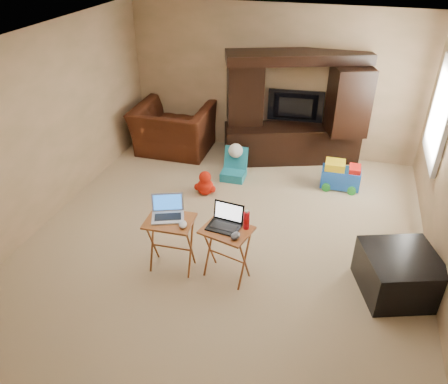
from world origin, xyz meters
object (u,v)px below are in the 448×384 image
(push_toy, at_px, (341,175))
(tray_table_right, at_px, (227,253))
(laptop_right, at_px, (224,219))
(television, at_px, (295,108))
(mouse_right, at_px, (235,236))
(entertainment_center, at_px, (294,109))
(water_bottle, at_px, (246,220))
(laptop_left, at_px, (167,209))
(child_rocker, at_px, (234,165))
(ottoman, at_px, (399,274))
(tray_table_left, at_px, (171,244))
(plush_toy, at_px, (205,183))
(recliner, at_px, (173,130))
(mouse_left, at_px, (183,224))

(push_toy, bearing_deg, tray_table_right, -116.18)
(laptop_right, bearing_deg, push_toy, 70.60)
(television, relative_size, mouse_right, 6.83)
(entertainment_center, height_order, push_toy, entertainment_center)
(push_toy, distance_m, water_bottle, 2.60)
(television, relative_size, laptop_left, 2.59)
(push_toy, height_order, water_bottle, water_bottle)
(child_rocker, xyz_separation_m, ottoman, (2.42, -1.94, 0.00))
(tray_table_left, bearing_deg, laptop_right, 2.54)
(plush_toy, height_order, tray_table_right, tray_table_right)
(child_rocker, distance_m, push_toy, 1.68)
(tray_table_right, relative_size, mouse_right, 4.92)
(water_bottle, bearing_deg, laptop_right, -165.96)
(plush_toy, xyz_separation_m, mouse_right, (0.95, -1.78, 0.51))
(recliner, height_order, push_toy, recliner)
(television, distance_m, tray_table_right, 3.40)
(ottoman, distance_m, mouse_left, 2.44)
(television, height_order, recliner, television)
(television, xyz_separation_m, water_bottle, (-0.04, -3.26, -0.11))
(recliner, height_order, tray_table_left, recliner)
(push_toy, xyz_separation_m, tray_table_right, (-1.14, -2.44, 0.12))
(tray_table_right, distance_m, mouse_right, 0.41)
(television, xyz_separation_m, ottoman, (1.65, -3.04, -0.64))
(television, distance_m, ottoman, 3.52)
(mouse_right, relative_size, water_bottle, 0.66)
(plush_toy, distance_m, push_toy, 2.10)
(mouse_right, bearing_deg, child_rocker, 105.66)
(child_rocker, bearing_deg, laptop_right, -78.76)
(laptop_left, bearing_deg, recliner, 89.68)
(entertainment_center, relative_size, plush_toy, 5.82)
(plush_toy, xyz_separation_m, ottoman, (2.71, -1.35, 0.05))
(television, bearing_deg, plush_toy, 52.74)
(push_toy, height_order, mouse_right, mouse_right)
(plush_toy, bearing_deg, tray_table_right, -63.76)
(recliner, bearing_deg, mouse_left, 113.29)
(child_rocker, bearing_deg, mouse_right, -75.59)
(child_rocker, relative_size, mouse_left, 3.53)
(tray_table_left, relative_size, laptop_right, 1.96)
(television, relative_size, recliner, 0.73)
(child_rocker, bearing_deg, mouse_left, -89.78)
(plush_toy, distance_m, water_bottle, 1.97)
(child_rocker, height_order, tray_table_right, tray_table_right)
(ottoman, xyz_separation_m, tray_table_right, (-1.89, -0.31, 0.09))
(child_rocker, distance_m, mouse_right, 2.50)
(plush_toy, bearing_deg, mouse_left, -78.92)
(television, height_order, laptop_right, television)
(tray_table_left, height_order, mouse_right, mouse_right)
(push_toy, bearing_deg, recliner, 169.88)
(child_rocker, relative_size, push_toy, 0.83)
(recliner, xyz_separation_m, tray_table_right, (1.82, -2.90, -0.08))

